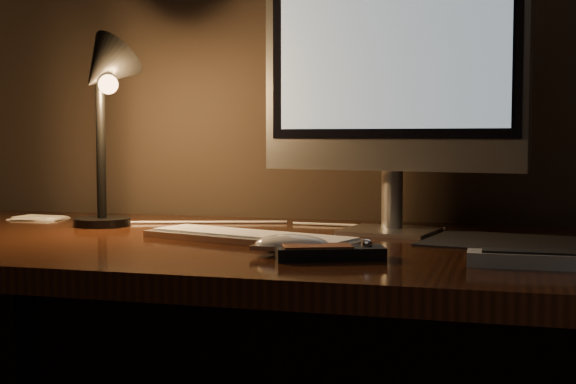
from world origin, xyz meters
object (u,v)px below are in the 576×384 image
(desk_lamp, at_px, (103,96))
(keyboard, at_px, (252,237))
(media_remote, at_px, (330,252))
(tv_remote, at_px, (542,259))
(desk, at_px, (275,303))
(monitor, at_px, (391,64))
(mouse, at_px, (292,248))

(desk_lamp, bearing_deg, keyboard, -12.10)
(media_remote, xyz_separation_m, tv_remote, (0.30, 0.01, 0.00))
(keyboard, bearing_deg, media_remote, -25.97)
(desk, bearing_deg, desk_lamp, 177.14)
(monitor, bearing_deg, desk, -145.33)
(monitor, relative_size, tv_remote, 2.59)
(desk, distance_m, media_remote, 0.34)
(mouse, distance_m, media_remote, 0.07)
(monitor, relative_size, mouse, 4.50)
(media_remote, bearing_deg, desk_lamp, 130.75)
(mouse, relative_size, desk_lamp, 0.31)
(mouse, bearing_deg, monitor, 72.65)
(mouse, height_order, media_remote, media_remote)
(desk, height_order, monitor, monitor)
(tv_remote, distance_m, desk_lamp, 0.91)
(tv_remote, height_order, desk_lamp, desk_lamp)
(desk, distance_m, desk_lamp, 0.54)
(mouse, relative_size, tv_remote, 0.58)
(desk, xyz_separation_m, keyboard, (-0.02, -0.09, 0.14))
(keyboard, distance_m, media_remote, 0.25)
(desk, height_order, tv_remote, tv_remote)
(tv_remote, bearing_deg, media_remote, -179.54)
(monitor, xyz_separation_m, mouse, (-0.10, -0.32, -0.31))
(monitor, distance_m, media_remote, 0.47)
(monitor, bearing_deg, keyboard, -129.74)
(media_remote, relative_size, tv_remote, 0.83)
(media_remote, bearing_deg, monitor, 62.40)
(desk, xyz_separation_m, tv_remote, (0.47, -0.25, 0.14))
(desk, relative_size, monitor, 2.96)
(monitor, height_order, desk_lamp, monitor)
(tv_remote, xyz_separation_m, desk_lamp, (-0.83, 0.27, 0.25))
(mouse, distance_m, desk_lamp, 0.58)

